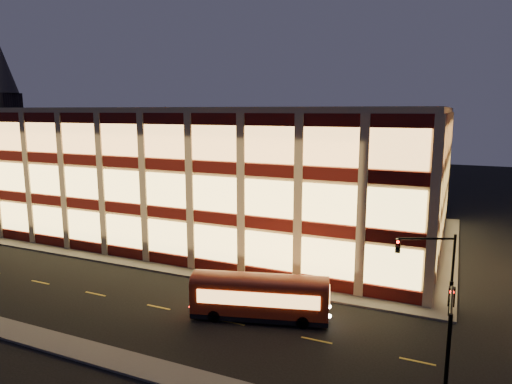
% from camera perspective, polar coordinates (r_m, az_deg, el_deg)
% --- Properties ---
extents(ground, '(200.00, 200.00, 0.00)m').
position_cam_1_polar(ground, '(41.88, -11.69, -9.90)').
color(ground, black).
rests_on(ground, ground).
extents(sidewalk_office_south, '(54.00, 2.00, 0.15)m').
position_cam_1_polar(sidewalk_office_south, '(44.33, -14.12, -8.75)').
color(sidewalk_office_south, '#514F4C').
rests_on(sidewalk_office_south, ground).
extents(sidewalk_office_east, '(2.00, 30.00, 0.15)m').
position_cam_1_polar(sidewalk_office_east, '(50.75, 22.86, -6.83)').
color(sidewalk_office_east, '#514F4C').
rests_on(sidewalk_office_east, ground).
extents(sidewalk_near, '(100.00, 2.00, 0.15)m').
position_cam_1_polar(sidewalk_near, '(33.10, -25.45, -16.18)').
color(sidewalk_near, '#514F4C').
rests_on(sidewalk_near, ground).
extents(office_building, '(50.45, 30.45, 14.50)m').
position_cam_1_polar(office_building, '(55.71, -4.25, 2.96)').
color(office_building, tan).
rests_on(office_building, ground).
extents(church_tower, '(5.00, 5.00, 18.00)m').
position_cam_1_polar(church_tower, '(117.83, -28.55, 6.42)').
color(church_tower, '#2D2621').
rests_on(church_tower, ground).
extents(church_spire, '(6.00, 6.00, 10.00)m').
position_cam_1_polar(church_spire, '(118.04, -29.14, 13.20)').
color(church_spire, '#4C473F').
rests_on(church_spire, church_tower).
extents(traffic_signal_far, '(3.79, 1.87, 6.00)m').
position_cam_1_polar(traffic_signal_far, '(33.55, 21.21, -8.08)').
color(traffic_signal_far, black).
rests_on(traffic_signal_far, ground).
extents(traffic_signal_near, '(0.32, 4.45, 6.00)m').
position_cam_1_polar(traffic_signal_near, '(23.04, 22.93, -16.68)').
color(traffic_signal_near, black).
rests_on(traffic_signal_near, ground).
extents(trolley_bus, '(9.68, 4.73, 3.18)m').
position_cam_1_polar(trolley_bus, '(32.14, 0.49, -12.64)').
color(trolley_bus, '#921F07').
rests_on(trolley_bus, ground).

